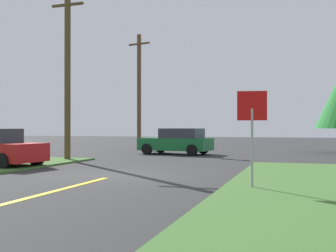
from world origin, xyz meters
name	(u,v)px	position (x,y,z in m)	size (l,w,h in m)	color
ground_plane	(118,175)	(0.00, 0.00, 0.00)	(120.00, 120.00, 0.00)	#2F2F2F
stop_sign	(252,120)	(4.88, -2.13, 1.87)	(0.78, 0.14, 2.64)	#9EA0A8
car_approaching_junction	(177,141)	(-1.24, 11.48, 0.81)	(4.64, 2.62, 1.62)	#196B33
utility_pole_mid	(68,74)	(-5.19, 5.15, 4.42)	(1.80, 0.31, 8.62)	brown
utility_pole_far	(139,91)	(-5.38, 15.44, 4.43)	(1.78, 0.50, 8.63)	brown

